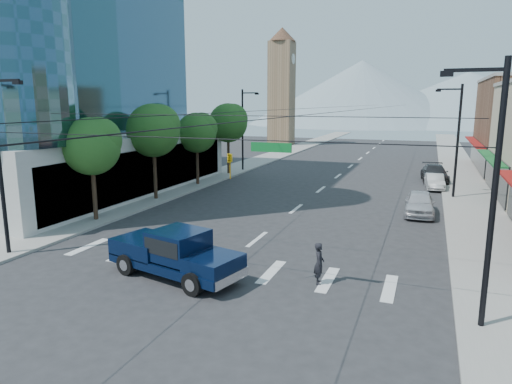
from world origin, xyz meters
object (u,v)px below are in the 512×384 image
(pickup_truck, at_px, (175,252))
(parked_car_near, at_px, (420,203))
(parked_car_mid, at_px, (435,182))
(parked_car_far, at_px, (435,173))
(pedestrian, at_px, (319,263))

(pickup_truck, bearing_deg, parked_car_near, 71.92)
(parked_car_mid, height_order, parked_car_far, parked_car_far)
(parked_car_mid, bearing_deg, parked_car_near, -100.68)
(pedestrian, xyz_separation_m, parked_car_near, (3.67, 14.36, -0.09))
(pickup_truck, height_order, parked_car_near, pickup_truck)
(pickup_truck, relative_size, pedestrian, 3.71)
(pickup_truck, distance_m, parked_car_near, 18.63)
(pedestrian, xyz_separation_m, parked_car_far, (4.69, 28.90, -0.08))
(parked_car_near, bearing_deg, parked_car_far, 84.31)
(pickup_truck, xyz_separation_m, pedestrian, (6.13, 1.48, -0.22))
(pedestrian, relative_size, parked_car_mid, 0.44)
(parked_car_far, bearing_deg, parked_car_near, -99.28)
(parked_car_near, relative_size, parked_car_mid, 1.16)
(pedestrian, relative_size, parked_car_near, 0.38)
(parked_car_near, bearing_deg, pickup_truck, -123.46)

